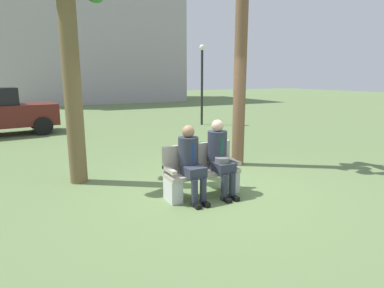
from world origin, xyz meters
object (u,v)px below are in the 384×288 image
Objects in this scene: park_bench at (201,173)px; seated_man_right at (220,154)px; seated_man_left at (191,159)px; palm_tree_tall at (66,2)px; building_backdrop at (88,20)px; street_lamp at (202,76)px; shrub_near_bench at (199,154)px.

park_bench is 1.00× the size of seated_man_right.
palm_tree_tall is at bearing 129.62° from seated_man_left.
palm_tree_tall is 0.34× the size of building_backdrop.
building_backdrop is (-1.48, 16.86, 4.56)m from street_lamp.
building_backdrop is (4.45, 22.56, 3.28)m from palm_tree_tall.
park_bench is at bearing -119.03° from street_lamp.
seated_man_left is 0.38× the size of street_lamp.
seated_man_left is 1.33× the size of shrub_near_bench.
shrub_near_bench is 23.64m from building_backdrop.
seated_man_left reaches higher than park_bench.
street_lamp is 17.53m from building_backdrop.
shrub_near_bench is (0.53, 1.71, -0.44)m from seated_man_right.
seated_man_left is 25.29m from building_backdrop.
street_lamp reaches higher than park_bench.
palm_tree_tall is at bearing 138.56° from seated_man_right.
shrub_near_bench is at bearing 72.77° from seated_man_right.
palm_tree_tall is (-1.54, 1.85, 2.64)m from seated_man_left.
seated_man_left is 0.09× the size of building_backdrop.
palm_tree_tall reaches higher than street_lamp.
street_lamp is (3.30, 5.84, 1.78)m from shrub_near_bench.
building_backdrop reaches higher than seated_man_right.
building_backdrop reaches higher than shrub_near_bench.
park_bench reaches higher than shrub_near_bench.
building_backdrop is at bearing 78.84° from palm_tree_tall.
seated_man_right is at bearing -41.44° from palm_tree_tall.
palm_tree_tall reaches higher than seated_man_right.
seated_man_left is at bearing -179.99° from seated_man_right.
park_bench is 25.22m from building_backdrop.
shrub_near_bench is at bearing 62.45° from park_bench.
palm_tree_tall is (-1.80, 1.73, 2.96)m from park_bench.
street_lamp reaches higher than seated_man_left.
building_backdrop reaches higher than park_bench.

